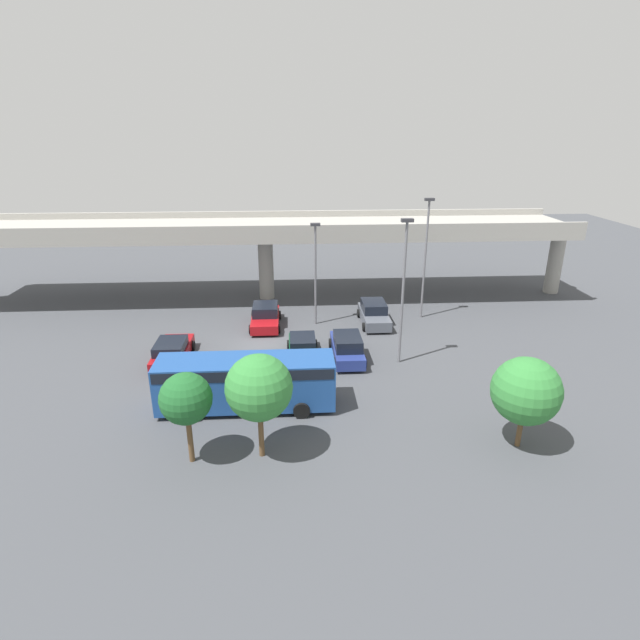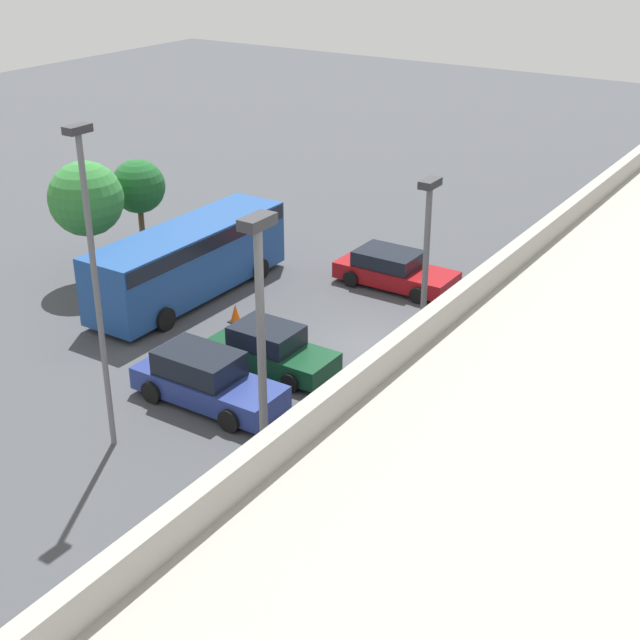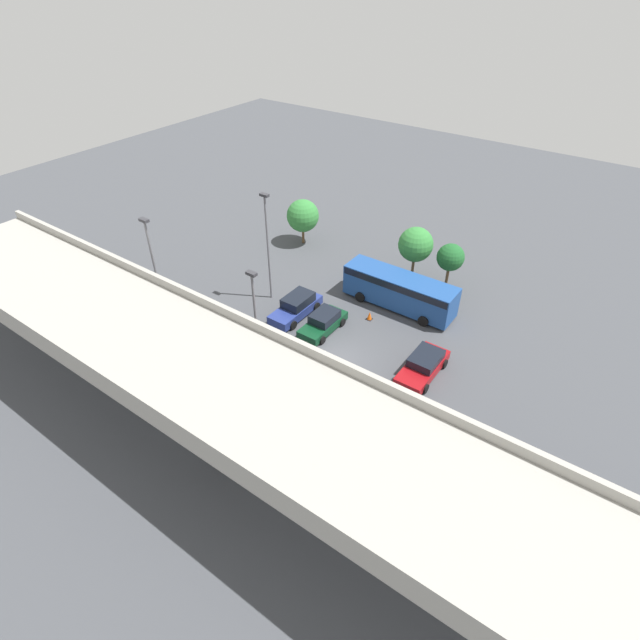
# 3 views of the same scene
# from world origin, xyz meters

# --- Properties ---
(ground_plane) EXTENTS (110.03, 110.03, 0.00)m
(ground_plane) POSITION_xyz_m (0.00, 0.00, 0.00)
(ground_plane) COLOR #424449
(highway_overpass) EXTENTS (52.62, 7.64, 6.99)m
(highway_overpass) POSITION_xyz_m (0.00, 10.46, 5.80)
(highway_overpass) COLOR #9E9B93
(highway_overpass) RESTS_ON ground_plane
(parked_car_0) EXTENTS (2.20, 4.79, 1.41)m
(parked_car_0) POSITION_xyz_m (-5.53, -2.12, 0.67)
(parked_car_0) COLOR maroon
(parked_car_0) RESTS_ON ground_plane
(parked_car_1) EXTENTS (2.25, 4.66, 1.60)m
(parked_car_1) POSITION_xyz_m (0.14, 3.65, 0.74)
(parked_car_1) COLOR maroon
(parked_car_1) RESTS_ON ground_plane
(parked_car_2) EXTENTS (2.01, 4.30, 1.48)m
(parked_car_2) POSITION_xyz_m (2.76, -2.12, 0.69)
(parked_car_2) COLOR #0C381E
(parked_car_2) RESTS_ON ground_plane
(parked_car_3) EXTENTS (2.06, 4.86, 1.66)m
(parked_car_3) POSITION_xyz_m (5.60, -2.47, 0.78)
(parked_car_3) COLOR navy
(parked_car_3) RESTS_ON ground_plane
(parked_car_4) EXTENTS (2.14, 4.72, 1.64)m
(parked_car_4) POSITION_xyz_m (8.35, 3.70, 0.76)
(parked_car_4) COLOR #515660
(parked_car_4) RESTS_ON ground_plane
(shuttle_bus) EXTENTS (9.15, 2.73, 2.78)m
(shuttle_bus) POSITION_xyz_m (-0.35, -8.20, 1.65)
(shuttle_bus) COLOR #1E478C
(shuttle_bus) RESTS_ON ground_plane
(lamp_post_near_aisle) EXTENTS (0.70, 0.35, 7.63)m
(lamp_post_near_aisle) POSITION_xyz_m (3.92, 3.85, 4.50)
(lamp_post_near_aisle) COLOR slate
(lamp_post_near_aisle) RESTS_ON ground_plane
(lamp_post_mid_lot) EXTENTS (0.70, 0.35, 9.05)m
(lamp_post_mid_lot) POSITION_xyz_m (8.82, -3.21, 5.23)
(lamp_post_mid_lot) COLOR slate
(lamp_post_mid_lot) RESTS_ON ground_plane
(lamp_post_by_overpass) EXTENTS (0.70, 0.35, 9.20)m
(lamp_post_by_overpass) POSITION_xyz_m (12.27, 4.77, 5.31)
(lamp_post_by_overpass) COLOR slate
(lamp_post_by_overpass) RESTS_ON ground_plane
(tree_front_left) EXTENTS (2.26, 2.26, 4.26)m
(tree_front_left) POSITION_xyz_m (-2.46, -12.67, 3.11)
(tree_front_left) COLOR brown
(tree_front_left) RESTS_ON ground_plane
(tree_front_centre) EXTENTS (2.93, 2.93, 4.91)m
(tree_front_centre) POSITION_xyz_m (0.62, -12.46, 3.43)
(tree_front_centre) COLOR brown
(tree_front_centre) RESTS_ON ground_plane
(tree_front_right) EXTENTS (3.09, 3.09, 4.41)m
(tree_front_right) POSITION_xyz_m (12.46, -12.44, 2.86)
(tree_front_right) COLOR brown
(tree_front_right) RESTS_ON ground_plane
(traffic_cone) EXTENTS (0.44, 0.44, 0.70)m
(traffic_cone) POSITION_xyz_m (0.59, -5.29, 0.33)
(traffic_cone) COLOR black
(traffic_cone) RESTS_ON ground_plane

